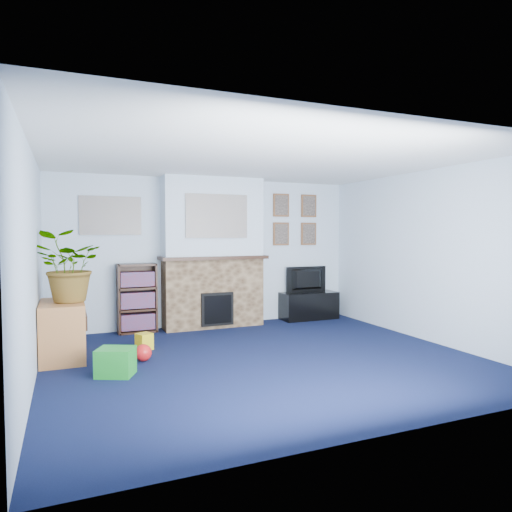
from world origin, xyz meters
name	(u,v)px	position (x,y,z in m)	size (l,w,h in m)	color
floor	(264,359)	(0.00, 0.00, 0.00)	(5.00, 4.50, 0.01)	black
ceiling	(264,158)	(0.00, 0.00, 2.40)	(5.00, 4.50, 0.01)	white
wall_back	(209,252)	(0.00, 2.25, 1.20)	(5.00, 0.04, 2.40)	silver
wall_front	(386,277)	(0.00, -2.25, 1.20)	(5.00, 0.04, 2.40)	silver
wall_left	(31,266)	(-2.50, 0.00, 1.20)	(0.04, 4.50, 2.40)	silver
wall_right	(427,256)	(2.50, 0.00, 1.20)	(0.04, 4.50, 2.40)	silver
chimney_breast	(213,254)	(0.00, 2.05, 1.18)	(1.72, 0.50, 2.40)	brown
collage_main	(217,216)	(0.00, 1.84, 1.78)	(1.00, 0.03, 0.68)	gray
collage_left	(111,216)	(-1.55, 2.23, 1.78)	(0.90, 0.03, 0.58)	gray
portrait_tl	(281,205)	(1.30, 2.23, 2.00)	(0.30, 0.03, 0.40)	brown
portrait_tr	(309,206)	(1.85, 2.23, 2.00)	(0.30, 0.03, 0.40)	brown
portrait_bl	(281,234)	(1.30, 2.23, 1.50)	(0.30, 0.03, 0.40)	brown
portrait_br	(309,234)	(1.85, 2.23, 1.50)	(0.30, 0.03, 0.40)	brown
tv_stand	(309,306)	(1.75, 2.03, 0.22)	(1.00, 0.42, 0.47)	black
television	(308,279)	(1.75, 2.05, 0.70)	(0.78, 0.10, 0.45)	black
bookshelf	(137,300)	(-1.20, 2.11, 0.50)	(0.58, 0.28, 1.05)	black
sideboard	(63,330)	(-2.24, 0.94, 0.35)	(0.50, 0.89, 0.69)	#B16C38
potted_plant	(66,266)	(-2.19, 0.89, 1.13)	(0.78, 0.68, 0.87)	#26661E
mantel_clock	(208,252)	(-0.10, 2.00, 1.22)	(0.10, 0.06, 0.14)	gold
mantel_candle	(233,251)	(0.33, 2.00, 1.23)	(0.05, 0.05, 0.17)	#B2BFC6
mantel_teddy	(176,253)	(-0.62, 2.00, 1.22)	(0.13, 0.13, 0.13)	gray
mantel_can	(253,252)	(0.67, 2.00, 1.21)	(0.05, 0.05, 0.11)	yellow
green_crate	(116,363)	(-1.72, 0.02, 0.14)	(0.37, 0.30, 0.30)	#198C26
toy_ball	(143,354)	(-1.36, 0.47, 0.09)	(0.20, 0.20, 0.20)	red
toy_block	(144,341)	(-1.26, 1.00, 0.11)	(0.18, 0.18, 0.21)	yellow
toy_tube	(120,361)	(-1.64, 0.33, 0.07)	(0.13, 0.13, 0.27)	purple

